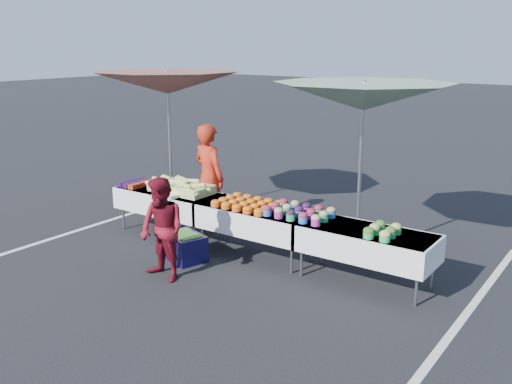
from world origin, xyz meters
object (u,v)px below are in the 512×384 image
Objects in this scene: storage_bin at (185,246)px; table_left at (169,200)px; table_right at (366,242)px; customer at (162,230)px; table_center at (256,219)px; umbrella_left at (167,84)px; umbrella_right at (363,98)px; vendor at (209,177)px.

table_left is at bearing 161.75° from storage_bin.
table_right is 1.31× the size of customer.
umbrella_left is at bearing 162.26° from table_center.
umbrella_left is (-4.30, 0.80, 1.86)m from table_right.
storage_bin is at bearing -42.02° from umbrella_left.
umbrella_right is at bearing 122.39° from table_right.
table_right is 2.54× the size of storage_bin.
table_center is at bearing -148.25° from umbrella_right.
customer is at bearing -52.64° from storage_bin.
vendor is 0.56× the size of umbrella_right.
table_right is (3.60, 0.00, 0.00)m from table_left.
table_center is 1.56m from vendor.
table_left is 1.96m from customer.
vendor is 2.51× the size of storage_bin.
customer is at bearing -128.50° from umbrella_right.
umbrella_left is at bearing 180.00° from umbrella_right.
storage_bin is (0.65, -1.36, -0.71)m from vendor.
table_center is at bearing 0.00° from table_left.
customer is (0.89, -2.06, -0.21)m from vendor.
customer is 0.90m from storage_bin.
umbrella_left is 4.67× the size of storage_bin.
vendor is (-1.40, 0.59, 0.34)m from table_center.
table_right is at bearing -10.54° from umbrella_left.
umbrella_right is at bearing 31.75° from table_center.
table_center reaches higher than storage_bin.
umbrella_right is (2.69, 0.21, 1.48)m from vendor.
customer is (-0.51, -1.47, 0.13)m from table_center.
umbrella_left reaches higher than table_right.
umbrella_left reaches higher than storage_bin.
table_left is 3.60m from table_right.
customer reaches higher than table_center.
table_left is 2.14m from umbrella_left.
customer reaches higher than table_right.
umbrella_right is (1.81, 2.27, 1.69)m from customer.
umbrella_right is at bearing -0.00° from umbrella_left.
table_left is 0.78m from vendor.
table_right is (1.80, 0.00, 0.00)m from table_center.
table_left is at bearing -165.50° from umbrella_right.
table_center is at bearing 78.07° from customer.
table_right is 2.05m from umbrella_right.
umbrella_right reaches higher than storage_bin.
storage_bin is at bearing -36.46° from table_left.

